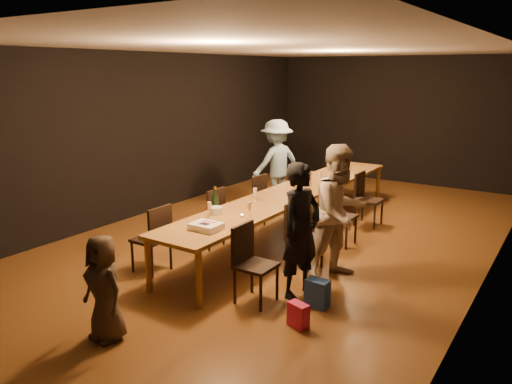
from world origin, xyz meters
The scene contains 30 objects.
ground centered at (0.00, 0.00, 0.00)m, with size 10.00×10.00×0.00m, color #4A2612.
room_shell centered at (0.00, 0.00, 2.08)m, with size 6.04×10.04×3.02m.
table centered at (0.00, 0.00, 0.70)m, with size 0.90×6.00×0.75m.
chair_right_0 centered at (0.85, -2.40, 0.47)m, with size 0.42×0.42×0.93m, color black, non-canonical shape.
chair_right_1 centered at (0.85, -1.20, 0.47)m, with size 0.42×0.42×0.93m, color black, non-canonical shape.
chair_right_2 centered at (0.85, 0.00, 0.47)m, with size 0.42×0.42×0.93m, color black, non-canonical shape.
chair_right_3 centered at (0.85, 1.20, 0.47)m, with size 0.42×0.42×0.93m, color black, non-canonical shape.
chair_left_0 centered at (-0.85, -2.40, 0.47)m, with size 0.42×0.42×0.93m, color black, non-canonical shape.
chair_left_1 centered at (-0.85, -1.20, 0.47)m, with size 0.42×0.42×0.93m, color black, non-canonical shape.
chair_left_2 centered at (-0.85, 0.00, 0.47)m, with size 0.42×0.42×0.93m, color black, non-canonical shape.
chair_left_3 centered at (-0.85, 1.20, 0.47)m, with size 0.42×0.42×0.93m, color black, non-canonical shape.
woman_birthday centered at (1.19, -1.95, 0.82)m, with size 0.60×0.39×1.64m, color black.
woman_tan centered at (1.35, -1.19, 0.88)m, with size 0.86×0.67×1.77m, color #C8B296.
man_blue centered at (-1.23, 1.50, 0.86)m, with size 1.11×0.64×1.72m, color #86B0CF.
child centered at (0.03, -3.93, 0.55)m, with size 0.54×0.35×1.10m, color #453527.
gift_bag_red centered at (1.55, -2.66, 0.13)m, with size 0.23×0.12×0.27m, color #D31F50.
gift_bag_blue centered at (1.51, -2.11, 0.16)m, with size 0.26×0.17×0.33m, color #2856B1.
birthday_cake centered at (0.09, -2.37, 0.79)m, with size 0.37×0.30×0.09m.
plate_stack centered at (-0.22, -1.77, 0.80)m, with size 0.18×0.18×0.10m, color silver.
champagne_bottle centered at (-0.31, -1.67, 0.93)m, with size 0.08×0.08×0.36m, color black, non-canonical shape.
ice_bucket centered at (-0.02, 0.44, 0.87)m, with size 0.22×0.22×0.25m, color silver.
wineglass_0 centered at (-0.22, -1.92, 0.85)m, with size 0.06×0.06×0.21m, color beige, non-canonical shape.
wineglass_1 centered at (0.22, -1.62, 0.85)m, with size 0.06×0.06×0.21m, color beige, non-canonical shape.
wineglass_2 centered at (-0.15, -0.91, 0.85)m, with size 0.06×0.06×0.21m, color silver, non-canonical shape.
wineglass_3 centered at (0.28, -0.17, 0.85)m, with size 0.06×0.06×0.21m, color beige, non-canonical shape.
wineglass_4 centered at (-0.25, 0.36, 0.85)m, with size 0.06×0.06×0.21m, color silver, non-canonical shape.
wineglass_5 centered at (0.12, 0.72, 0.85)m, with size 0.06×0.06×0.21m, color silver, non-canonical shape.
tealight_near centered at (0.15, -1.68, 0.77)m, with size 0.05×0.05×0.03m, color #B2B7B2.
tealight_mid centered at (0.15, 0.04, 0.77)m, with size 0.05×0.05×0.03m, color #B2B7B2.
tealight_far centered at (0.15, 1.94, 0.77)m, with size 0.05×0.05×0.03m, color #B2B7B2.
Camera 1 is at (3.84, -6.94, 2.67)m, focal length 35.00 mm.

